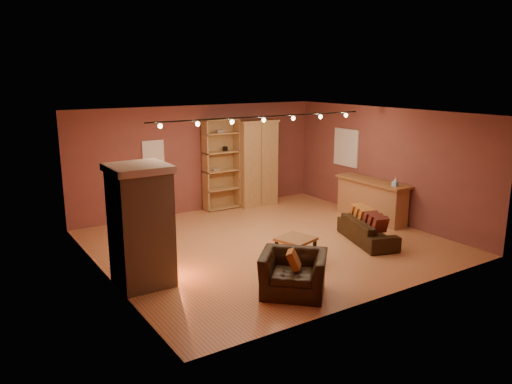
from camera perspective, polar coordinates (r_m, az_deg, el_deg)
floor at (r=10.91m, az=1.44°, el=-5.84°), size 7.00×7.00×0.00m
ceiling at (r=10.34m, az=1.53°, el=8.98°), size 7.00×7.00×0.00m
back_wall at (r=13.30m, az=-6.43°, el=3.81°), size 7.00×0.02×2.80m
left_wall at (r=9.09m, az=-17.09°, el=-1.17°), size 0.02×6.50×2.80m
right_wall at (r=12.80m, az=14.57°, el=3.08°), size 0.02×6.50×2.80m
fireplace at (r=8.76m, az=-12.97°, el=-3.76°), size 1.01×0.98×2.12m
back_window at (r=12.75m, az=-11.65°, el=3.88°), size 0.56×0.04×0.86m
bookcase at (r=13.45m, az=-4.15°, el=3.30°), size 1.00×0.39×2.45m
armoire at (r=13.84m, az=-0.04°, el=3.37°), size 1.16×0.66×2.37m
bar_counter at (r=12.85m, az=13.05°, el=-0.84°), size 0.57×2.11×1.01m
tissue_box at (r=12.17m, az=15.64°, el=1.05°), size 0.14×0.14×0.23m
right_window at (r=13.72m, az=10.26°, el=5.02°), size 0.05×0.90×1.00m
loveseat at (r=11.15m, az=12.63°, el=-3.80°), size 1.02×1.79×0.74m
armchair at (r=8.39m, az=4.32°, el=-8.47°), size 1.26×1.25×0.94m
coffee_table at (r=9.78m, az=4.57°, el=-5.63°), size 0.79×0.79×0.48m
track_rail at (r=10.51m, az=0.90°, el=8.42°), size 5.20×0.09×0.13m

